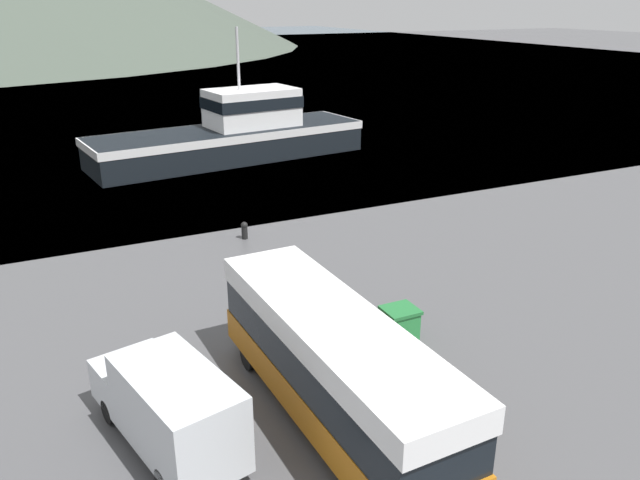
# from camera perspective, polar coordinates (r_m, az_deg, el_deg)

# --- Properties ---
(water_surface) EXTENTS (240.00, 240.00, 0.00)m
(water_surface) POSITION_cam_1_polar(r_m,az_deg,el_deg) (149.49, -23.78, 15.20)
(water_surface) COLOR #3D5160
(water_surface) RESTS_ON ground
(tour_bus) EXTENTS (2.82, 10.14, 3.24)m
(tour_bus) POSITION_cam_1_polar(r_m,az_deg,el_deg) (17.11, 1.19, -11.14)
(tour_bus) COLOR #B26614
(tour_bus) RESTS_ON ground
(delivery_van) EXTENTS (3.18, 5.85, 2.46)m
(delivery_van) POSITION_cam_1_polar(r_m,az_deg,el_deg) (16.89, -13.70, -14.44)
(delivery_van) COLOR silver
(delivery_van) RESTS_ON ground
(fishing_boat) EXTENTS (20.64, 8.01, 9.23)m
(fishing_boat) POSITION_cam_1_polar(r_m,az_deg,el_deg) (46.58, -7.87, 9.60)
(fishing_boat) COLOR black
(fishing_boat) RESTS_ON water_surface
(storage_bin) EXTENTS (1.16, 1.07, 1.18)m
(storage_bin) POSITION_cam_1_polar(r_m,az_deg,el_deg) (21.67, 7.29, -7.61)
(storage_bin) COLOR #287F3D
(storage_bin) RESTS_ON ground
(small_boat) EXTENTS (7.98, 5.47, 1.00)m
(small_boat) POSITION_cam_1_polar(r_m,az_deg,el_deg) (56.75, -5.62, 10.39)
(small_boat) COLOR maroon
(small_boat) RESTS_ON water_surface
(mooring_bollard) EXTENTS (0.34, 0.34, 0.86)m
(mooring_bollard) POSITION_cam_1_polar(r_m,az_deg,el_deg) (30.65, -6.92, 0.95)
(mooring_bollard) COLOR black
(mooring_bollard) RESTS_ON ground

